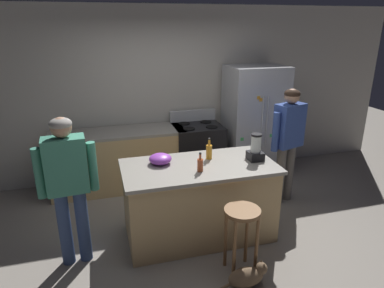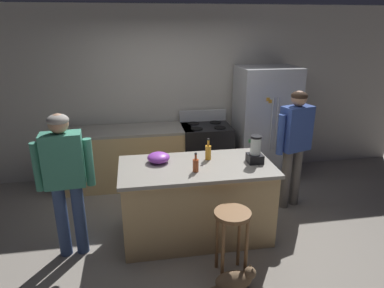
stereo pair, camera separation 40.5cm
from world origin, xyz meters
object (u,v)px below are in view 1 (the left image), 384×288
(refrigerator, at_px, (254,122))
(cat, at_px, (247,276))
(bottle_cooking_sauce, at_px, (200,165))
(person_by_sink_right, at_px, (288,136))
(bar_stool, at_px, (242,224))
(mixing_bowl, at_px, (160,159))
(blender_appliance, at_px, (256,149))
(kitchen_island, at_px, (199,200))
(bottle_soda, at_px, (209,151))
(person_by_island_left, at_px, (68,179))
(stove_range, at_px, (197,152))

(refrigerator, distance_m, cat, 2.85)
(cat, relative_size, bottle_cooking_sauce, 2.40)
(person_by_sink_right, distance_m, bar_stool, 1.77)
(bar_stool, relative_size, mixing_bowl, 2.79)
(blender_appliance, bearing_deg, kitchen_island, 177.35)
(bar_stool, bearing_deg, blender_appliance, 57.15)
(bottle_soda, bearing_deg, blender_appliance, -19.71)
(kitchen_island, height_order, mixing_bowl, mixing_bowl)
(person_by_island_left, distance_m, cat, 2.01)
(kitchen_island, bearing_deg, person_by_sink_right, 19.01)
(bottle_soda, height_order, bottle_cooking_sauce, bottle_soda)
(refrigerator, height_order, person_by_sink_right, refrigerator)
(stove_range, height_order, blender_appliance, blender_appliance)
(person_by_sink_right, height_order, cat, person_by_sink_right)
(bar_stool, bearing_deg, person_by_island_left, 158.79)
(person_by_sink_right, distance_m, cat, 2.08)
(person_by_island_left, bearing_deg, blender_appliance, 2.29)
(refrigerator, relative_size, stove_range, 1.65)
(stove_range, xyz_separation_m, bottle_cooking_sauce, (-0.48, -1.69, 0.52))
(bottle_cooking_sauce, bearing_deg, stove_range, 74.24)
(cat, height_order, bottle_cooking_sauce, bottle_cooking_sauce)
(bar_stool, xyz_separation_m, bottle_cooking_sauce, (-0.26, 0.57, 0.44))
(kitchen_island, bearing_deg, bottle_soda, 42.22)
(blender_appliance, relative_size, bottle_soda, 1.25)
(person_by_sink_right, height_order, bottle_soda, person_by_sink_right)
(person_by_sink_right, height_order, bar_stool, person_by_sink_right)
(kitchen_island, relative_size, person_by_island_left, 1.09)
(kitchen_island, height_order, person_by_island_left, person_by_island_left)
(bar_stool, distance_m, bottle_soda, 1.00)
(cat, height_order, bottle_soda, bottle_soda)
(stove_range, distance_m, bottle_cooking_sauce, 1.84)
(kitchen_island, relative_size, bottle_soda, 6.81)
(person_by_island_left, height_order, blender_appliance, person_by_island_left)
(person_by_sink_right, relative_size, bottle_cooking_sauce, 7.52)
(blender_appliance, bearing_deg, person_by_island_left, -177.71)
(bar_stool, relative_size, cat, 1.39)
(bottle_soda, distance_m, bottle_cooking_sauce, 0.38)
(bottle_cooking_sauce, bearing_deg, bottle_soda, 57.16)
(bar_stool, height_order, bottle_soda, bottle_soda)
(person_by_sink_right, xyz_separation_m, bottle_cooking_sauce, (-1.45, -0.66, 0.01))
(mixing_bowl, bearing_deg, bar_stool, -54.99)
(mixing_bowl, bearing_deg, person_by_sink_right, 10.15)
(bottle_soda, bearing_deg, person_by_sink_right, 15.07)
(bottle_cooking_sauce, bearing_deg, blender_appliance, 10.98)
(kitchen_island, height_order, cat, kitchen_island)
(stove_range, xyz_separation_m, mixing_bowl, (-0.85, -1.36, 0.50))
(person_by_island_left, bearing_deg, stove_range, 41.71)
(person_by_sink_right, height_order, mixing_bowl, person_by_sink_right)
(bottle_cooking_sauce, bearing_deg, mixing_bowl, 138.60)
(stove_range, bearing_deg, mixing_bowl, -121.98)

